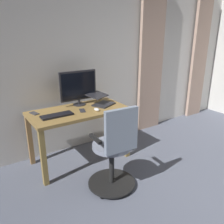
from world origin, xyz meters
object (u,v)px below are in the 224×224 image
cell_phone_by_monitor (82,111)px  computer_keyboard (57,115)px  desk (79,118)px  office_chair (114,152)px  laptop (101,101)px  cell_phone_face_up (34,113)px  computer_monitor (78,87)px  computer_mouse (97,109)px

cell_phone_by_monitor → computer_keyboard: bearing=19.5°
desk → cell_phone_by_monitor: 0.13m
office_chair → laptop: (-0.35, -0.84, 0.33)m
cell_phone_face_up → laptop: bearing=156.9°
computer_monitor → cell_phone_by_monitor: bearing=72.4°
computer_monitor → office_chair: bearing=85.7°
computer_keyboard → cell_phone_by_monitor: 0.35m
cell_phone_by_monitor → laptop: bearing=-146.2°
desk → laptop: bearing=-174.1°
computer_keyboard → cell_phone_by_monitor: size_ratio=2.73×
computer_monitor → cell_phone_face_up: computer_monitor is taller
computer_monitor → laptop: (-0.27, 0.17, -0.21)m
office_chair → cell_phone_face_up: 1.17m
desk → cell_phone_face_up: bearing=-18.7°
laptop → cell_phone_by_monitor: size_ratio=2.94×
cell_phone_by_monitor → desk: bearing=-52.1°
computer_monitor → cell_phone_by_monitor: size_ratio=3.77×
office_chair → cell_phone_by_monitor: bearing=94.9°
laptop → computer_mouse: size_ratio=4.23×
computer_monitor → cell_phone_face_up: bearing=2.2°
computer_monitor → cell_phone_face_up: size_ratio=3.77×
computer_monitor → cell_phone_by_monitor: 0.38m
computer_monitor → cell_phone_by_monitor: (0.09, 0.27, -0.26)m
computer_mouse → cell_phone_face_up: (0.72, -0.34, -0.01)m
laptop → cell_phone_by_monitor: 0.37m
laptop → cell_phone_by_monitor: bearing=-8.0°
desk → computer_mouse: size_ratio=12.97×
office_chair → cell_phone_face_up: office_chair is taller
cell_phone_face_up → office_chair: bearing=105.8°
computer_keyboard → cell_phone_face_up: 0.33m
desk → cell_phone_face_up: size_ratio=9.01×
office_chair → computer_keyboard: size_ratio=2.61×
desk → computer_keyboard: computer_keyboard is taller
computer_mouse → cell_phone_face_up: 0.80m
computer_keyboard → computer_mouse: computer_mouse is taller
cell_phone_by_monitor → cell_phone_face_up: 0.61m
office_chair → computer_mouse: bearing=80.9°
computer_monitor → computer_keyboard: size_ratio=1.38×
desk → laptop: size_ratio=3.07×
cell_phone_by_monitor → cell_phone_face_up: size_ratio=1.00×
computer_keyboard → cell_phone_by_monitor: (-0.35, -0.01, -0.01)m
computer_keyboard → laptop: bearing=-171.0°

